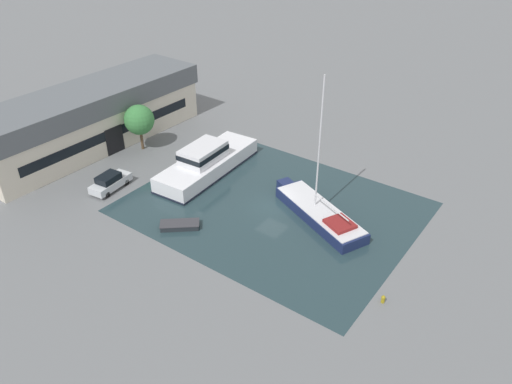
{
  "coord_description": "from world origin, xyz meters",
  "views": [
    {
      "loc": [
        -33.3,
        -22.33,
        26.82
      ],
      "look_at": [
        0.0,
        1.97,
        1.0
      ],
      "focal_mm": 35.0,
      "sensor_mm": 36.0,
      "label": 1
    }
  ],
  "objects_px": {
    "quay_tree_near_building": "(139,120)",
    "motor_cruiser": "(207,162)",
    "small_dinghy": "(180,225)",
    "sailboat_moored": "(319,212)",
    "parked_car": "(110,182)",
    "warehouse_building": "(91,117)"
  },
  "relations": [
    {
      "from": "parked_car",
      "to": "small_dinghy",
      "type": "height_order",
      "value": "parked_car"
    },
    {
      "from": "sailboat_moored",
      "to": "small_dinghy",
      "type": "bearing_deg",
      "value": 157.09
    },
    {
      "from": "warehouse_building",
      "to": "small_dinghy",
      "type": "xyz_separation_m",
      "value": [
        -6.54,
        -19.97,
        -3.2
      ]
    },
    {
      "from": "quay_tree_near_building",
      "to": "parked_car",
      "type": "bearing_deg",
      "value": -153.39
    },
    {
      "from": "warehouse_building",
      "to": "motor_cruiser",
      "type": "bearing_deg",
      "value": -79.18
    },
    {
      "from": "quay_tree_near_building",
      "to": "motor_cruiser",
      "type": "distance_m",
      "value": 10.1
    },
    {
      "from": "sailboat_moored",
      "to": "small_dinghy",
      "type": "relative_size",
      "value": 3.75
    },
    {
      "from": "sailboat_moored",
      "to": "small_dinghy",
      "type": "distance_m",
      "value": 12.86
    },
    {
      "from": "quay_tree_near_building",
      "to": "sailboat_moored",
      "type": "bearing_deg",
      "value": -90.39
    },
    {
      "from": "motor_cruiser",
      "to": "quay_tree_near_building",
      "type": "bearing_deg",
      "value": -2.39
    },
    {
      "from": "quay_tree_near_building",
      "to": "warehouse_building",
      "type": "bearing_deg",
      "value": 113.24
    },
    {
      "from": "parked_car",
      "to": "small_dinghy",
      "type": "bearing_deg",
      "value": -10.51
    },
    {
      "from": "warehouse_building",
      "to": "motor_cruiser",
      "type": "relative_size",
      "value": 2.08
    },
    {
      "from": "parked_car",
      "to": "warehouse_building",
      "type": "bearing_deg",
      "value": 142.57
    },
    {
      "from": "quay_tree_near_building",
      "to": "sailboat_moored",
      "type": "distance_m",
      "value": 24.02
    },
    {
      "from": "quay_tree_near_building",
      "to": "small_dinghy",
      "type": "distance_m",
      "value": 17.3
    },
    {
      "from": "quay_tree_near_building",
      "to": "motor_cruiser",
      "type": "height_order",
      "value": "quay_tree_near_building"
    },
    {
      "from": "quay_tree_near_building",
      "to": "small_dinghy",
      "type": "xyz_separation_m",
      "value": [
        -8.92,
        -14.42,
        -3.41
      ]
    },
    {
      "from": "sailboat_moored",
      "to": "parked_car",
      "type": "bearing_deg",
      "value": 136.28
    },
    {
      "from": "parked_car",
      "to": "motor_cruiser",
      "type": "height_order",
      "value": "motor_cruiser"
    },
    {
      "from": "sailboat_moored",
      "to": "motor_cruiser",
      "type": "bearing_deg",
      "value": 112.63
    },
    {
      "from": "motor_cruiser",
      "to": "small_dinghy",
      "type": "xyz_separation_m",
      "value": [
        -9.13,
        -4.63,
        -0.96
      ]
    }
  ]
}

